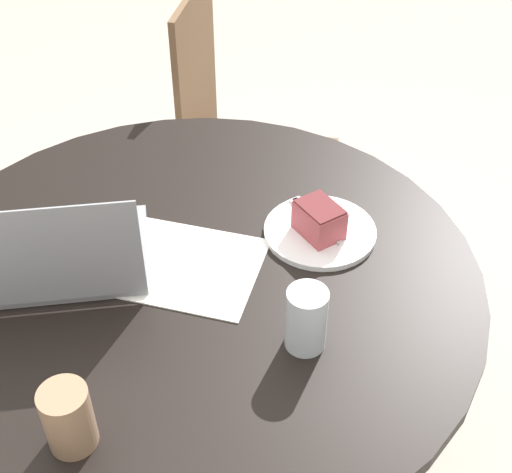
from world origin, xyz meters
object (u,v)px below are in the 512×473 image
(laptop, at_px, (54,255))
(coffee_glass, at_px, (68,418))
(plate, at_px, (320,231))
(chair, at_px, (239,152))

(laptop, bearing_deg, coffee_glass, -82.19)
(coffee_glass, bearing_deg, laptop, 106.57)
(plate, height_order, laptop, laptop)
(chair, relative_size, plate, 4.32)
(coffee_glass, bearing_deg, chair, 80.60)
(coffee_glass, bearing_deg, plate, 51.10)
(plate, height_order, coffee_glass, coffee_glass)
(laptop, bearing_deg, plate, 4.09)
(plate, bearing_deg, coffee_glass, -128.90)
(chair, relative_size, laptop, 2.60)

